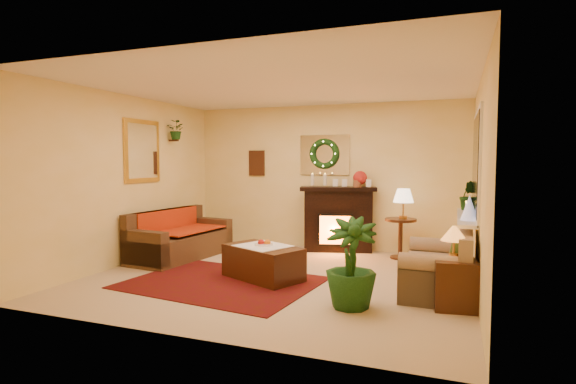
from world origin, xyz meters
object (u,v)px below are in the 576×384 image
(end_table_square, at_px, (455,284))
(coffee_table, at_px, (263,264))
(loveseat, at_px, (438,258))
(sofa, at_px, (181,232))
(fireplace, at_px, (338,220))
(side_table_round, at_px, (400,239))

(end_table_square, xyz_separation_m, coffee_table, (-2.42, 0.36, -0.06))
(loveseat, height_order, coffee_table, loveseat)
(sofa, relative_size, fireplace, 1.56)
(end_table_square, height_order, coffee_table, end_table_square)
(side_table_round, distance_m, end_table_square, 2.49)
(sofa, bearing_deg, end_table_square, -8.78)
(loveseat, height_order, side_table_round, loveseat)
(sofa, distance_m, loveseat, 4.07)
(fireplace, xyz_separation_m, coffee_table, (-0.47, -2.21, -0.34))
(fireplace, bearing_deg, loveseat, -64.22)
(loveseat, distance_m, end_table_square, 0.60)
(sofa, relative_size, loveseat, 1.37)
(sofa, xyz_separation_m, fireplace, (2.28, 1.46, 0.12))
(end_table_square, bearing_deg, side_table_round, 109.91)
(side_table_round, bearing_deg, end_table_square, -70.09)
(end_table_square, distance_m, coffee_table, 2.45)
(fireplace, xyz_separation_m, side_table_round, (1.11, -0.24, -0.23))
(loveseat, xyz_separation_m, side_table_round, (-0.65, 1.79, -0.09))
(fireplace, xyz_separation_m, end_table_square, (1.95, -2.58, -0.28))
(side_table_round, bearing_deg, loveseat, -70.16)
(sofa, relative_size, side_table_round, 2.78)
(sofa, xyz_separation_m, side_table_round, (3.38, 1.22, -0.11))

